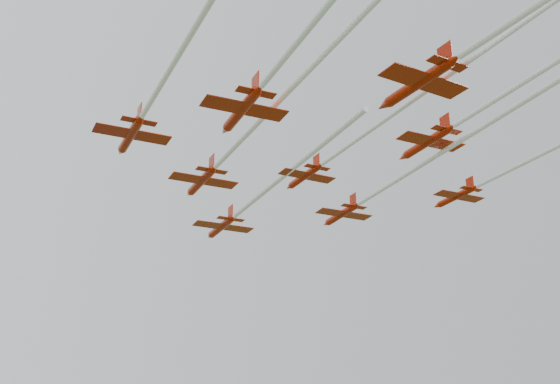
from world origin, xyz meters
TOP-DOWN VIEW (x-y plane):
  - jet_lead at (1.43, 9.68)m, footprint 13.97×52.09m
  - jet_row2_left at (-10.03, -4.80)m, footprint 14.45×55.77m
  - jet_row2_right at (13.83, -8.83)m, footprint 15.22×58.03m
  - jet_row3_left at (-24.72, -13.19)m, footprint 15.02×57.78m
  - jet_row3_mid at (-1.37, -21.99)m, footprint 12.78×61.59m
  - jet_row3_right at (22.89, -24.40)m, footprint 12.78×53.51m
  - jet_row4_left at (-18.01, -25.45)m, footprint 13.93×47.52m
  - jet_row4_right at (7.71, -28.96)m, footprint 11.23×43.71m
  - jet_trail_solo at (-6.65, -47.04)m, footprint 10.30×60.84m

SIDE VIEW (x-z plane):
  - jet_trail_solo at x=-6.65m, z-range 51.11..54.01m
  - jet_row3_mid at x=-1.37m, z-range 51.85..54.20m
  - jet_lead at x=1.43m, z-range 51.64..54.60m
  - jet_row4_left at x=-18.01m, z-range 51.88..54.78m
  - jet_row3_right at x=22.89m, z-range 52.41..54.77m
  - jet_row2_right at x=13.83m, z-range 52.27..54.98m
  - jet_row2_left at x=-10.03m, z-range 52.99..55.92m
  - jet_row4_right at x=7.71m, z-range 53.19..55.88m
  - jet_row3_left at x=-24.72m, z-range 53.42..56.28m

